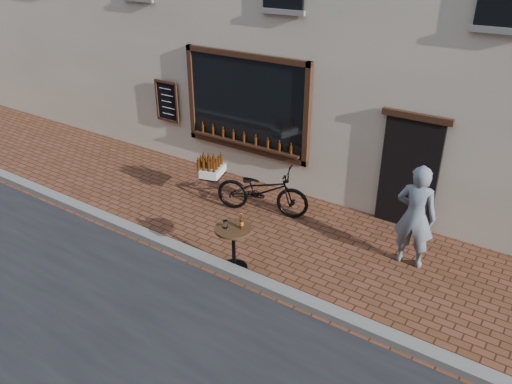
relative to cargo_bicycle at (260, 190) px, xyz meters
The scene contains 5 objects.
ground 2.44m from the cargo_bicycle, 72.46° to the right, with size 90.00×90.00×0.00m, color #552F1B.
kerb 2.24m from the cargo_bicycle, 70.89° to the right, with size 90.00×0.25×0.12m, color slate.
cargo_bicycle is the anchor object (origin of this frame).
bistro_table 2.06m from the cargo_bicycle, 68.78° to the right, with size 0.64×0.64×1.10m.
pedestrian 3.21m from the cargo_bicycle, ahead, with size 0.68×0.45×1.87m, color slate.
Camera 1 is at (4.36, -5.33, 5.12)m, focal length 35.00 mm.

